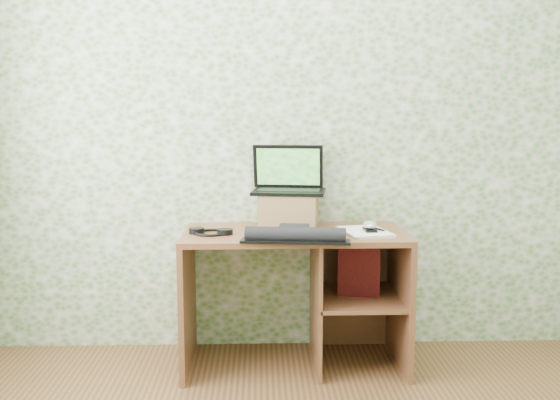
{
  "coord_description": "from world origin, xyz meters",
  "views": [
    {
      "loc": [
        -0.19,
        -1.88,
        1.39
      ],
      "look_at": [
        -0.08,
        1.39,
        0.93
      ],
      "focal_mm": 40.0,
      "sensor_mm": 36.0,
      "label": 1
    }
  ],
  "objects_px": {
    "desk": "(308,278)",
    "riser": "(289,210)",
    "laptop": "(289,182)",
    "keyboard": "(295,234)",
    "notepad": "(365,232)"
  },
  "relations": [
    {
      "from": "riser",
      "to": "notepad",
      "type": "bearing_deg",
      "value": -26.65
    },
    {
      "from": "riser",
      "to": "laptop",
      "type": "height_order",
      "value": "laptop"
    },
    {
      "from": "desk",
      "to": "riser",
      "type": "bearing_deg",
      "value": 131.22
    },
    {
      "from": "laptop",
      "to": "keyboard",
      "type": "bearing_deg",
      "value": -79.44
    },
    {
      "from": "desk",
      "to": "riser",
      "type": "distance_m",
      "value": 0.39
    },
    {
      "from": "keyboard",
      "to": "notepad",
      "type": "relative_size",
      "value": 1.75
    },
    {
      "from": "desk",
      "to": "laptop",
      "type": "xyz_separation_m",
      "value": [
        -0.1,
        0.16,
        0.52
      ]
    },
    {
      "from": "riser",
      "to": "keyboard",
      "type": "distance_m",
      "value": 0.36
    },
    {
      "from": "riser",
      "to": "notepad",
      "type": "relative_size",
      "value": 1.0
    },
    {
      "from": "riser",
      "to": "keyboard",
      "type": "relative_size",
      "value": 0.57
    },
    {
      "from": "riser",
      "to": "keyboard",
      "type": "height_order",
      "value": "riser"
    },
    {
      "from": "desk",
      "to": "laptop",
      "type": "distance_m",
      "value": 0.55
    },
    {
      "from": "laptop",
      "to": "keyboard",
      "type": "xyz_separation_m",
      "value": [
        0.01,
        -0.4,
        -0.23
      ]
    },
    {
      "from": "laptop",
      "to": "notepad",
      "type": "bearing_deg",
      "value": -22.55
    },
    {
      "from": "desk",
      "to": "keyboard",
      "type": "relative_size",
      "value": 2.17
    }
  ]
}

